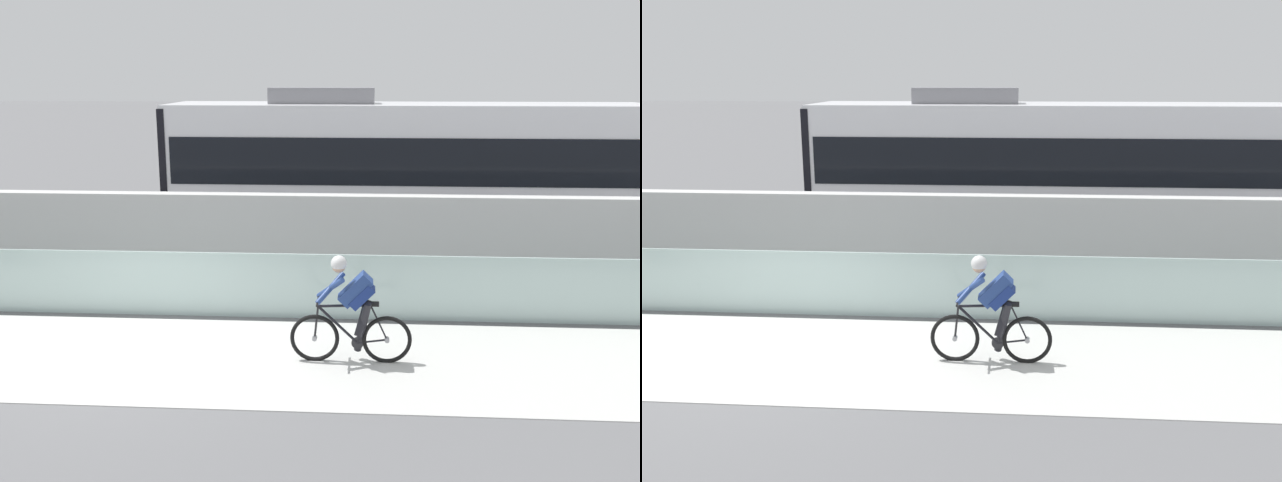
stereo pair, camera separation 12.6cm
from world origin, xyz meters
The scene contains 8 objects.
ground_plane centered at (0.00, 0.00, 0.00)m, with size 200.00×200.00×0.00m, color slate.
bike_path_deck centered at (0.00, 0.00, 0.01)m, with size 32.00×3.20×0.01m, color silver.
glass_parapet centered at (0.00, 1.85, 0.57)m, with size 32.00×0.05×1.14m, color #ADC6C1.
concrete_barrier_wall centered at (0.00, 3.65, 0.93)m, with size 32.00×0.36×1.85m, color silver.
tram_rail_near centered at (0.00, 6.13, 0.00)m, with size 32.00×0.08×0.01m, color #595654.
tram_rail_far centered at (0.00, 7.57, 0.00)m, with size 32.00×0.08×0.01m, color #595654.
tram centered at (4.46, 6.85, 1.89)m, with size 11.06×2.54×3.81m.
cyclist_on_bike centered at (3.34, 0.00, 0.78)m, with size 1.77×0.58×1.61m.
Camera 2 is at (3.61, -9.43, 4.09)m, focal length 38.83 mm.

